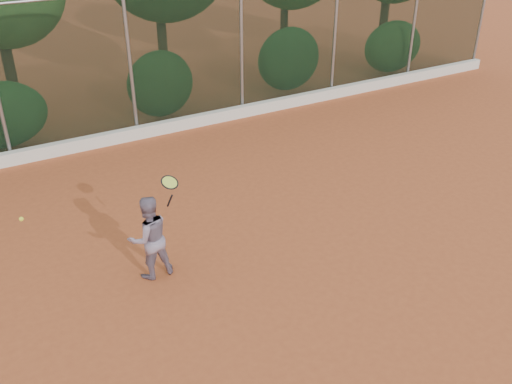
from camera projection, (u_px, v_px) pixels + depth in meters
ground at (287, 287)px, 9.04m from camera, size 80.00×80.00×0.00m
concrete_curb at (140, 132)px, 14.14m from camera, size 24.00×0.20×0.30m
tennis_player at (149, 238)px, 8.99m from camera, size 0.71×0.56×1.43m
chainlink_fence at (130, 63)px, 13.45m from camera, size 24.09×0.09×3.50m
tennis_racket at (170, 185)px, 8.63m from camera, size 0.34×0.33×0.56m
tennis_ball_in_flight at (21, 219)px, 7.60m from camera, size 0.06×0.06×0.06m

